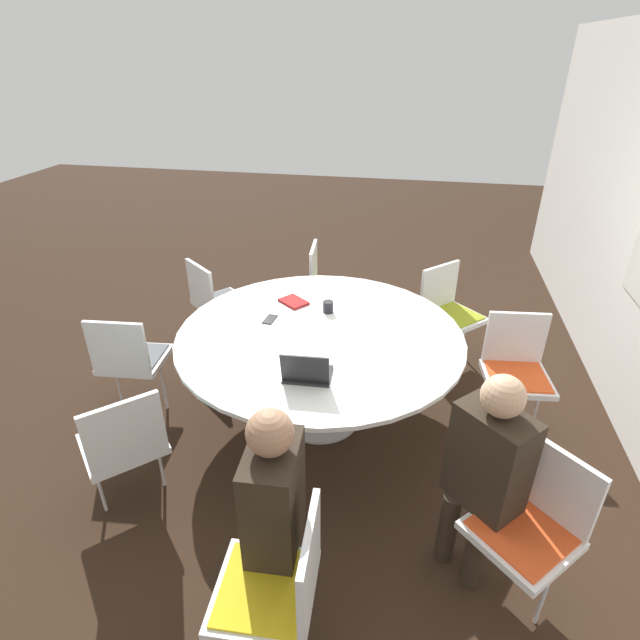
{
  "coord_description": "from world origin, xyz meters",
  "views": [
    {
      "loc": [
        2.91,
        0.58,
        2.47
      ],
      "look_at": [
        0.0,
        0.0,
        0.85
      ],
      "focal_mm": 28.0,
      "sensor_mm": 36.0,
      "label": 1
    }
  ],
  "objects": [
    {
      "name": "ground_plane",
      "position": [
        0.0,
        0.0,
        0.0
      ],
      "size": [
        16.0,
        16.0,
        0.0
      ],
      "primitive_type": "plane",
      "color": "black"
    },
    {
      "name": "conference_table",
      "position": [
        0.0,
        0.0,
        0.65
      ],
      "size": [
        1.97,
        1.97,
        0.75
      ],
      "color": "#B7B7BC",
      "rests_on": "ground_plane"
    },
    {
      "name": "chair_0",
      "position": [
        1.67,
        0.16,
        0.52
      ],
      "size": [
        0.46,
        0.44,
        0.86
      ],
      "rotation": [
        0.0,
        0.0,
        3.2
      ],
      "color": "silver",
      "rests_on": "ground_plane"
    },
    {
      "name": "chair_1",
      "position": [
        1.12,
        1.25,
        0.52
      ],
      "size": [
        0.61,
        0.61,
        0.86
      ],
      "rotation": [
        0.0,
        0.0,
        3.94
      ],
      "color": "silver",
      "rests_on": "ground_plane"
    },
    {
      "name": "chair_2",
      "position": [
        -0.22,
        1.36,
        0.52
      ],
      "size": [
        0.47,
        0.48,
        0.86
      ],
      "rotation": [
        0.0,
        0.0,
        4.82
      ],
      "color": "silver",
      "rests_on": "ground_plane"
    },
    {
      "name": "chair_3",
      "position": [
        -1.03,
        0.92,
        0.52
      ],
      "size": [
        0.61,
        0.61,
        0.86
      ],
      "rotation": [
        0.0,
        0.0,
        5.51
      ],
      "color": "silver",
      "rests_on": "ground_plane"
    },
    {
      "name": "chair_4",
      "position": [
        -1.36,
        -0.2,
        0.52
      ],
      "size": [
        0.48,
        0.46,
        0.86
      ],
      "rotation": [
        0.0,
        0.0,
        6.38
      ],
      "color": "silver",
      "rests_on": "ground_plane"
    },
    {
      "name": "chair_5",
      "position": [
        -0.82,
        -1.11,
        0.52
      ],
      "size": [
        0.6,
        0.61,
        0.86
      ],
      "rotation": [
        0.0,
        0.0,
        7.17
      ],
      "color": "silver",
      "rests_on": "ground_plane"
    },
    {
      "name": "chair_6",
      "position": [
        0.2,
        -1.36,
        0.52
      ],
      "size": [
        0.46,
        0.48,
        0.86
      ],
      "rotation": [
        0.0,
        0.0,
        7.95
      ],
      "color": "silver",
      "rests_on": "ground_plane"
    },
    {
      "name": "chair_7",
      "position": [
        1.02,
        -0.93,
        0.52
      ],
      "size": [
        0.61,
        0.61,
        0.86
      ],
      "rotation": [
        0.0,
        0.0,
        8.63
      ],
      "color": "silver",
      "rests_on": "ground_plane"
    },
    {
      "name": "person_0",
      "position": [
        1.44,
        0.06,
        0.71
      ],
      "size": [
        0.37,
        0.27,
        1.21
      ],
      "rotation": [
        0.0,
        0.0,
        3.2
      ],
      "color": "#2D2319",
      "rests_on": "ground_plane"
    },
    {
      "name": "person_1",
      "position": [
        1.02,
        1.02,
        0.71
      ],
      "size": [
        0.41,
        0.41,
        1.21
      ],
      "rotation": [
        0.0,
        0.0,
        3.94
      ],
      "color": "#2D2319",
      "rests_on": "ground_plane"
    },
    {
      "name": "laptop",
      "position": [
        0.56,
        0.03,
        0.8
      ],
      "size": [
        0.25,
        0.29,
        0.21
      ],
      "rotation": [
        0.0,
        0.0,
        -1.52
      ],
      "color": "#232326",
      "rests_on": "conference_table"
    },
    {
      "name": "spiral_notebook",
      "position": [
        -0.41,
        -0.29,
        0.76
      ],
      "size": [
        0.25,
        0.26,
        0.02
      ],
      "color": "maroon",
      "rests_on": "conference_table"
    },
    {
      "name": "coffee_cup",
      "position": [
        -0.31,
        -0.0,
        0.79
      ],
      "size": [
        0.08,
        0.08,
        0.09
      ],
      "color": "black",
      "rests_on": "conference_table"
    },
    {
      "name": "cell_phone",
      "position": [
        -0.11,
        -0.39,
        0.75
      ],
      "size": [
        0.15,
        0.08,
        0.01
      ],
      "color": "black",
      "rests_on": "conference_table"
    },
    {
      "name": "handbag",
      "position": [
        -1.41,
        0.5,
        0.14
      ],
      "size": [
        0.36,
        0.16,
        0.28
      ],
      "color": "#513319",
      "rests_on": "ground_plane"
    }
  ]
}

